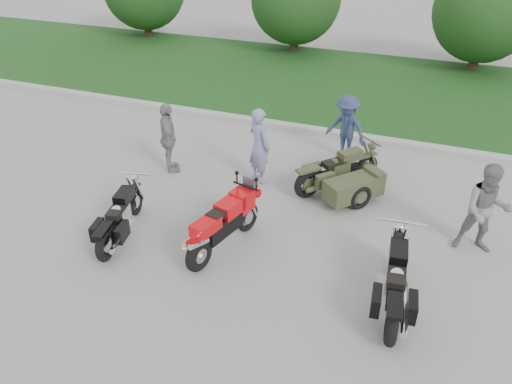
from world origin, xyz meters
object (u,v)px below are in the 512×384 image
(cruiser_right, at_px, (395,285))
(person_back, at_px, (168,138))
(person_grey, at_px, (486,210))
(person_stripe, at_px, (259,146))
(sportbike_red, at_px, (223,224))
(cruiser_sidecar, at_px, (346,181))
(person_denim, at_px, (346,128))
(cruiser_left, at_px, (119,219))

(cruiser_right, bearing_deg, person_back, 147.85)
(person_grey, relative_size, person_back, 1.05)
(person_stripe, xyz_separation_m, person_back, (-2.16, -0.32, -0.04))
(sportbike_red, distance_m, cruiser_right, 3.21)
(cruiser_right, distance_m, person_back, 6.33)
(cruiser_sidecar, distance_m, person_denim, 1.94)
(person_back, bearing_deg, person_grey, -129.01)
(sportbike_red, distance_m, cruiser_sidecar, 3.19)
(cruiser_sidecar, relative_size, person_grey, 1.17)
(cruiser_right, relative_size, person_grey, 1.32)
(cruiser_left, height_order, person_stripe, person_stripe)
(person_grey, bearing_deg, cruiser_sidecar, 152.25)
(sportbike_red, bearing_deg, person_denim, 87.98)
(cruiser_right, xyz_separation_m, cruiser_sidecar, (-1.47, 3.08, -0.05))
(sportbike_red, xyz_separation_m, cruiser_right, (3.18, -0.40, -0.12))
(cruiser_right, bearing_deg, cruiser_left, 173.81)
(cruiser_right, relative_size, person_back, 1.38)
(sportbike_red, xyz_separation_m, person_denim, (1.28, 4.53, 0.25))
(person_stripe, bearing_deg, person_back, 42.55)
(sportbike_red, height_order, cruiser_left, sportbike_red)
(cruiser_left, distance_m, person_stripe, 3.56)
(cruiser_left, distance_m, cruiser_sidecar, 4.82)
(person_grey, bearing_deg, person_back, 165.89)
(cruiser_sidecar, distance_m, person_back, 4.22)
(cruiser_sidecar, bearing_deg, person_back, -135.89)
(sportbike_red, xyz_separation_m, person_grey, (4.44, 1.74, 0.30))
(cruiser_left, bearing_deg, sportbike_red, -2.09)
(cruiser_left, xyz_separation_m, person_back, (-0.46, 2.77, 0.43))
(cruiser_sidecar, distance_m, person_stripe, 2.09)
(cruiser_left, height_order, person_grey, person_grey)
(cruiser_left, bearing_deg, cruiser_sidecar, 26.98)
(person_stripe, relative_size, person_grey, 1.01)
(cruiser_sidecar, height_order, person_denim, person_denim)
(sportbike_red, bearing_deg, cruiser_right, 6.55)
(sportbike_red, xyz_separation_m, cruiser_left, (-2.02, -0.36, -0.16))
(cruiser_sidecar, relative_size, person_denim, 1.25)
(sportbike_red, height_order, person_denim, person_denim)
(sportbike_red, xyz_separation_m, cruiser_sidecar, (1.71, 2.68, -0.17))
(person_grey, bearing_deg, cruiser_left, -170.59)
(person_stripe, relative_size, person_denim, 1.07)
(sportbike_red, height_order, person_stripe, person_stripe)
(person_denim, bearing_deg, cruiser_left, -103.58)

